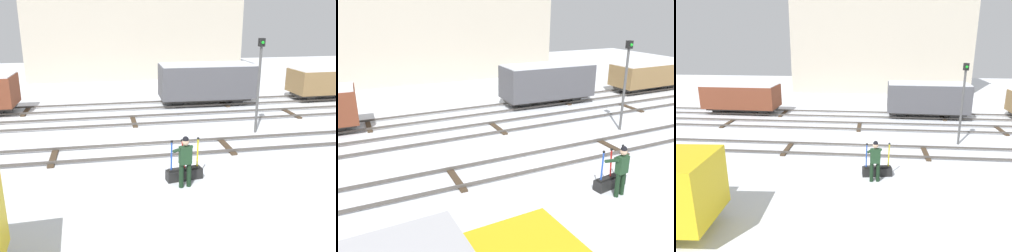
{
  "view_description": "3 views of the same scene",
  "coord_description": "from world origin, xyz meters",
  "views": [
    {
      "loc": [
        -1.49,
        -13.69,
        5.4
      ],
      "look_at": [
        1.03,
        0.12,
        1.03
      ],
      "focal_mm": 38.89,
      "sensor_mm": 36.0,
      "label": 1
    },
    {
      "loc": [
        -6.53,
        -10.65,
        5.82
      ],
      "look_at": [
        -0.41,
        2.47,
        0.8
      ],
      "focal_mm": 36.84,
      "sensor_mm": 36.0,
      "label": 2
    },
    {
      "loc": [
        0.8,
        -14.74,
        5.67
      ],
      "look_at": [
        -0.65,
        0.84,
        1.1
      ],
      "focal_mm": 33.07,
      "sensor_mm": 36.0,
      "label": 3
    }
  ],
  "objects": [
    {
      "name": "track_main_line",
      "position": [
        0.0,
        0.0,
        0.11
      ],
      "size": [
        44.0,
        1.94,
        0.18
      ],
      "color": "#4C4742",
      "rests_on": "ground_plane"
    },
    {
      "name": "signal_post",
      "position": [
        5.51,
        1.65,
        2.63
      ],
      "size": [
        0.24,
        0.32,
        4.35
      ],
      "color": "#4C4C4C",
      "rests_on": "ground_plane"
    },
    {
      "name": "track_siding_far",
      "position": [
        0.0,
        7.4,
        0.11
      ],
      "size": [
        44.0,
        1.94,
        0.18
      ],
      "color": "#4C4742",
      "rests_on": "ground_plane"
    },
    {
      "name": "rail_worker",
      "position": [
        0.97,
        -3.23,
        0.98
      ],
      "size": [
        0.6,
        0.67,
        1.73
      ],
      "rotation": [
        0.0,
        0.0,
        0.15
      ],
      "color": "black",
      "rests_on": "ground_plane"
    },
    {
      "name": "freight_car_back_track",
      "position": [
        13.23,
        7.4,
        1.19
      ],
      "size": [
        5.52,
        2.32,
        2.03
      ],
      "rotation": [
        0.0,
        0.0,
        0.02
      ],
      "color": "#2D2B28",
      "rests_on": "ground_plane"
    },
    {
      "name": "freight_car_near_switch",
      "position": [
        4.71,
        7.4,
        1.43
      ],
      "size": [
        5.69,
        2.42,
        2.49
      ],
      "rotation": [
        0.0,
        0.0,
        -0.03
      ],
      "color": "#2D2B28",
      "rests_on": "ground_plane"
    },
    {
      "name": "track_siding_near",
      "position": [
        0.0,
        4.34,
        0.11
      ],
      "size": [
        44.0,
        1.94,
        0.18
      ],
      "color": "#4C4742",
      "rests_on": "ground_plane"
    },
    {
      "name": "switch_lever_frame",
      "position": [
        1.07,
        -2.7,
        0.25
      ],
      "size": [
        1.28,
        0.54,
        1.45
      ],
      "rotation": [
        0.0,
        0.0,
        0.15
      ],
      "color": "black",
      "rests_on": "ground_plane"
    },
    {
      "name": "ground_plane",
      "position": [
        0.0,
        0.0,
        0.0
      ],
      "size": [
        60.0,
        60.0,
        0.0
      ],
      "primitive_type": "plane",
      "color": "silver"
    },
    {
      "name": "apartment_building",
      "position": [
        1.47,
        19.33,
        6.31
      ],
      "size": [
        18.19,
        6.06,
        12.6
      ],
      "color": "beige",
      "rests_on": "ground_plane"
    }
  ]
}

